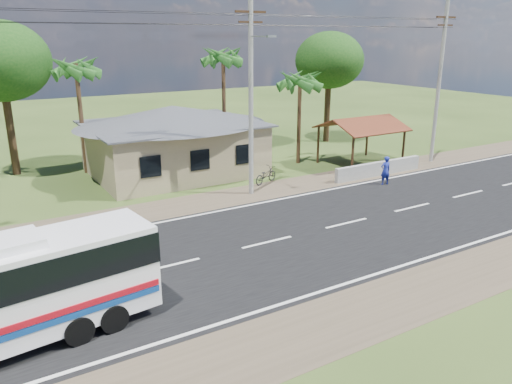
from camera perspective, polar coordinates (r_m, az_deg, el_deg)
ground at (r=21.86m, az=1.28°, el=-5.80°), size 120.00×120.00×0.00m
road at (r=21.86m, az=1.28°, el=-5.78°), size 120.00×16.00×0.03m
house at (r=32.75m, az=-9.44°, el=6.67°), size 12.40×10.00×5.00m
waiting_shed at (r=35.32m, az=11.98°, el=7.44°), size 5.20×4.48×3.35m
concrete_barrier at (r=33.07m, az=13.84°, el=2.60°), size 7.00×0.30×0.90m
utility_poles at (r=27.18m, az=-1.19°, el=11.39°), size 32.80×2.22×11.00m
palm_near at (r=34.66m, az=5.06°, el=12.54°), size 2.80×2.80×6.70m
palm_mid at (r=36.57m, az=-3.78°, el=15.09°), size 2.80×2.80×8.20m
palm_far at (r=33.72m, az=-19.88°, el=13.12°), size 2.80×2.80×7.70m
tree_behind_house at (r=35.12m, az=-27.18°, el=13.12°), size 6.00×6.00×9.61m
tree_behind_shed at (r=42.50m, az=8.38°, el=14.63°), size 5.60×5.60×9.02m
motorcycle at (r=30.41m, az=1.12°, el=1.95°), size 2.05×1.33×1.02m
person at (r=30.99m, az=14.57°, el=2.38°), size 0.71×0.54×1.76m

